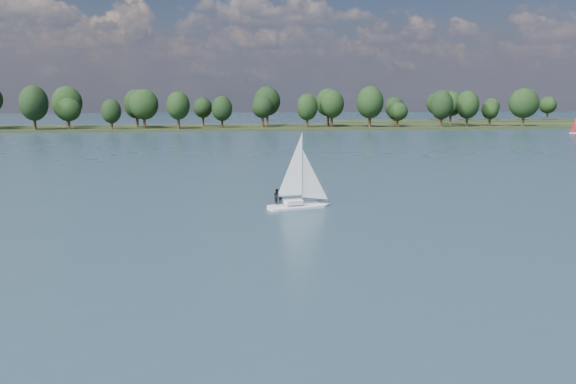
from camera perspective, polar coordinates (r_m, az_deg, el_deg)
name	(u,v)px	position (r m, az deg, el deg)	size (l,w,h in m)	color
ground	(244,156)	(125.45, -3.89, 3.21)	(700.00, 700.00, 0.00)	#233342
far_shore	(221,128)	(237.03, -5.96, 5.65)	(660.00, 40.00, 1.50)	black
far_shore_back	(555,121)	(331.36, 22.67, 5.84)	(220.00, 30.00, 1.40)	black
sailboat	(296,186)	(66.01, 0.74, 0.49)	(6.50, 3.51, 8.24)	silver
dinghy_orange	(575,129)	(223.00, 24.17, 5.09)	(3.19, 1.26, 5.08)	white
treeline	(209,106)	(232.94, -7.07, 7.61)	(562.99, 73.80, 18.33)	black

